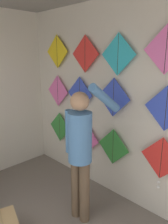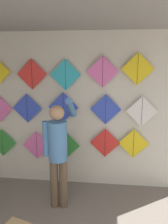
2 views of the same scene
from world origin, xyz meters
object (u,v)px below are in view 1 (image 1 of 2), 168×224
kite_2 (113,147)px  kite_12 (118,54)px  kite_10 (57,52)px  kite_11 (85,54)px  kite_0 (60,127)px  kite_13 (166,49)px  kite_1 (86,138)px  kite_3 (161,160)px  kite_8 (166,108)px  kite_5 (58,91)px  kite_7 (113,97)px  shopkeeper (81,146)px  kite_6 (80,94)px

kite_2 → kite_12: size_ratio=1.00×
kite_10 → kite_11: kite_10 is taller
kite_0 → kite_13: (1.89, 0.00, 1.35)m
kite_1 → kite_3: kite_3 is taller
kite_8 → kite_12: size_ratio=1.00×
kite_5 → kite_13: kite_13 is taller
kite_10 → kite_12: bearing=0.0°
kite_5 → kite_0: bearing=0.0°
kite_0 → kite_7: (1.20, 0.00, 0.72)m
shopkeeper → kite_7: bearing=90.0°
kite_13 → kite_3: bearing=-0.6°
kite_1 → kite_13: bearing=0.0°
kite_1 → kite_7: bearing=0.0°
kite_8 → kite_1: bearing=180.0°
kite_3 → kite_13: (-0.07, 0.00, 1.30)m
kite_6 → kite_12: (0.72, 0.00, 0.61)m
kite_1 → kite_6: (-0.14, 0.00, 0.71)m
kite_0 → kite_3: (1.96, -0.00, 0.05)m
kite_6 → kite_3: bearing=-0.0°
kite_2 → kite_6: kite_6 is taller
kite_5 → kite_8: kite_8 is taller
kite_8 → kite_11: bearing=180.0°
kite_0 → kite_1: (0.67, 0.00, -0.02)m
kite_13 → kite_5: bearing=180.0°
kite_0 → kite_6: 0.87m
kite_0 → kite_2: 1.23m
kite_2 → shopkeeper: bearing=-88.2°
kite_5 → kite_7: 1.23m
kite_7 → kite_13: size_ratio=1.00×
kite_6 → kite_8: (1.42, 0.00, 0.01)m
shopkeeper → kite_7: 0.84m
kite_7 → kite_13: (0.69, 0.00, 0.63)m
shopkeeper → kite_6: size_ratio=3.28×
kite_0 → kite_10: (-0.01, 0.00, 1.33)m
kite_2 → kite_10: (-1.23, 0.00, 1.34)m
kite_1 → kite_12: 1.44m
kite_5 → kite_12: 1.42m
kite_7 → kite_10: 1.36m
kite_8 → kite_12: kite_12 is taller
shopkeeper → kite_8: shopkeeper is taller
kite_11 → kite_6: bearing=180.0°
kite_2 → kite_13: size_ratio=1.00×
shopkeeper → kite_0: shopkeeper is taller
shopkeeper → kite_2: 0.71m
kite_12 → kite_13: 0.64m
kite_7 → kite_13: 0.93m
kite_1 → kite_5: (-0.70, 0.00, 0.69)m
shopkeeper → kite_1: 0.92m
kite_8 → kite_10: bearing=180.0°
kite_3 → kite_12: bearing=179.9°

